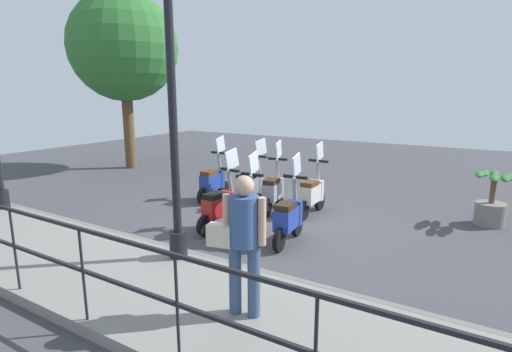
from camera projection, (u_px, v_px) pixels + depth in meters
The scene contains 14 objects.
ground_plane at pixel (272, 225), 7.92m from camera, with size 28.00×28.00×0.00m, color #424247.
promenade_walkway at pixel (157, 287), 5.26m from camera, with size 2.20×20.00×0.15m.
fence_railing at pixel (81, 256), 4.21m from camera, with size 0.04×16.03×1.07m.
lamp_post_near at pixel (173, 125), 5.61m from camera, with size 0.26×0.90×4.45m.
pedestrian_with_bag at pixel (242, 235), 4.29m from camera, with size 0.39×0.64×1.59m.
tree_large at pixel (124, 47), 12.99m from camera, with size 3.52×3.52×5.78m.
potted_palm at pixel (491, 203), 7.82m from camera, with size 1.06×0.66×1.05m.
scooter_near_0 at pixel (289, 217), 6.87m from camera, with size 1.23×0.44×1.54m.
scooter_near_1 at pixel (245, 213), 7.07m from camera, with size 1.23×0.44×1.54m.
scooter_near_2 at pixel (221, 206), 7.52m from camera, with size 1.23×0.44×1.54m.
scooter_far_0 at pixel (312, 193), 8.48m from camera, with size 1.23×0.44×1.54m.
scooter_far_1 at pixel (273, 190), 8.69m from camera, with size 1.23×0.47×1.54m.
scooter_far_2 at pixel (251, 185), 9.15m from camera, with size 1.21×0.51×1.54m.
scooter_far_3 at pixel (213, 181), 9.59m from camera, with size 1.23×0.44×1.54m.
Camera 1 is at (-6.62, -3.62, 2.60)m, focal length 28.00 mm.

